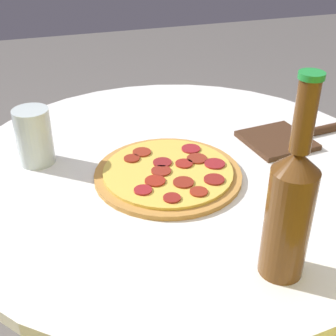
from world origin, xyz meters
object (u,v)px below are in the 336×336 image
(beer_bottle, at_px, (290,208))
(drinking_glass, at_px, (34,137))
(pizza_paddle, at_px, (288,138))
(pizza, at_px, (168,173))

(beer_bottle, distance_m, drinking_glass, 0.56)
(pizza_paddle, bearing_deg, beer_bottle, -127.81)
(pizza, relative_size, drinking_glass, 2.47)
(pizza, distance_m, beer_bottle, 0.34)
(beer_bottle, xyz_separation_m, pizza_paddle, (-0.23, -0.38, -0.11))
(pizza_paddle, height_order, drinking_glass, drinking_glass)
(beer_bottle, relative_size, pizza_paddle, 1.08)
(pizza, height_order, drinking_glass, drinking_glass)
(pizza, bearing_deg, beer_bottle, 105.05)
(pizza, relative_size, beer_bottle, 0.94)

